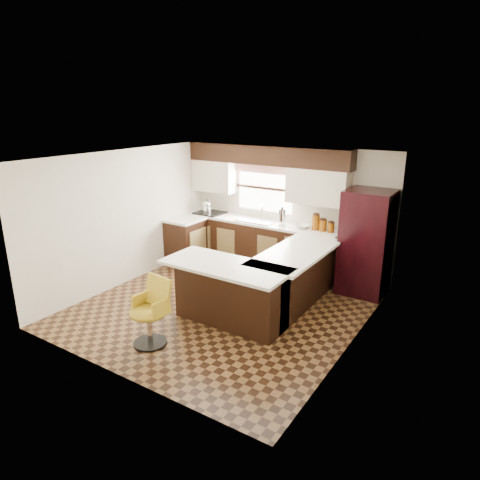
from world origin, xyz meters
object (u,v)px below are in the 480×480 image
Objects in this scene: peninsula_long at (292,280)px; bar_chair at (148,313)px; refrigerator at (366,243)px; peninsula_return at (231,294)px.

bar_chair reaches higher than peninsula_long.
refrigerator reaches higher than bar_chair.
peninsula_long is 1.18× the size of peninsula_return.
peninsula_return is 1.77× the size of bar_chair.
refrigerator is at bearing 56.16° from peninsula_long.
peninsula_return is (-0.53, -0.97, 0.00)m from peninsula_long.
refrigerator reaches higher than peninsula_return.
refrigerator is at bearing 67.11° from bar_chair.
bar_chair is (-0.57, -1.12, 0.01)m from peninsula_return.
peninsula_return is 1.26m from bar_chair.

